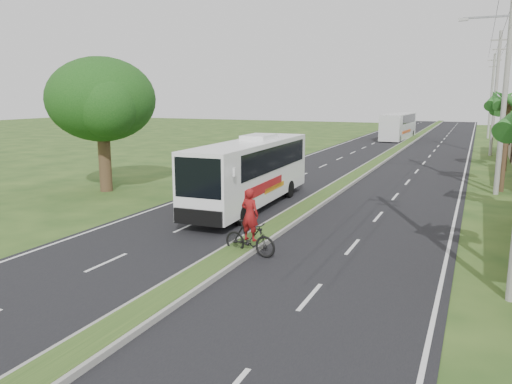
% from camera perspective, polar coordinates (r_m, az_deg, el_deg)
% --- Properties ---
extents(ground, '(180.00, 180.00, 0.00)m').
position_cam_1_polar(ground, '(15.32, -6.56, -9.81)').
color(ground, '#244318').
rests_on(ground, ground).
extents(road_asphalt, '(14.00, 160.00, 0.02)m').
position_cam_1_polar(road_asphalt, '(33.57, 11.00, 1.51)').
color(road_asphalt, black).
rests_on(road_asphalt, ground).
extents(median_strip, '(1.20, 160.00, 0.18)m').
position_cam_1_polar(median_strip, '(33.55, 11.00, 1.67)').
color(median_strip, gray).
rests_on(median_strip, ground).
extents(lane_edge_left, '(0.12, 160.00, 0.01)m').
position_cam_1_polar(lane_edge_left, '(35.64, 0.45, 2.25)').
color(lane_edge_left, silver).
rests_on(lane_edge_left, ground).
extents(lane_edge_right, '(0.12, 160.00, 0.01)m').
position_cam_1_polar(lane_edge_right, '(32.76, 22.48, 0.63)').
color(lane_edge_right, silver).
rests_on(lane_edge_right, ground).
extents(palm_verge_c, '(2.40, 2.40, 5.85)m').
position_cam_1_polar(palm_verge_c, '(31.33, 26.99, 9.27)').
color(palm_verge_c, '#473321').
rests_on(palm_verge_c, ground).
extents(palm_verge_d, '(2.40, 2.40, 5.25)m').
position_cam_1_polar(palm_verge_d, '(40.36, 27.05, 8.57)').
color(palm_verge_d, '#473321').
rests_on(palm_verge_d, ground).
extents(shade_tree, '(6.30, 6.00, 7.54)m').
position_cam_1_polar(shade_tree, '(29.62, -17.39, 9.74)').
color(shade_tree, '#473321').
rests_on(shade_tree, ground).
extents(utility_pole_b, '(3.20, 0.28, 12.00)m').
position_cam_1_polar(utility_pole_b, '(30.33, 26.64, 11.44)').
color(utility_pole_b, gray).
rests_on(utility_pole_b, ground).
extents(utility_pole_c, '(1.60, 0.28, 11.00)m').
position_cam_1_polar(utility_pole_c, '(50.31, 25.71, 10.22)').
color(utility_pole_c, gray).
rests_on(utility_pole_c, ground).
extents(utility_pole_d, '(1.60, 0.28, 10.50)m').
position_cam_1_polar(utility_pole_d, '(70.31, 25.31, 9.96)').
color(utility_pole_d, gray).
rests_on(utility_pole_d, ground).
extents(coach_bus_main, '(2.63, 10.87, 3.49)m').
position_cam_1_polar(coach_bus_main, '(24.32, -0.53, 2.71)').
color(coach_bus_main, white).
rests_on(coach_bus_main, ground).
extents(coach_bus_far, '(2.91, 11.02, 3.18)m').
position_cam_1_polar(coach_bus_far, '(65.04, 15.98, 7.39)').
color(coach_bus_far, silver).
rests_on(coach_bus_far, ground).
extents(motorcyclist, '(2.05, 0.82, 2.35)m').
position_cam_1_polar(motorcyclist, '(17.06, -0.71, -4.61)').
color(motorcyclist, black).
rests_on(motorcyclist, ground).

